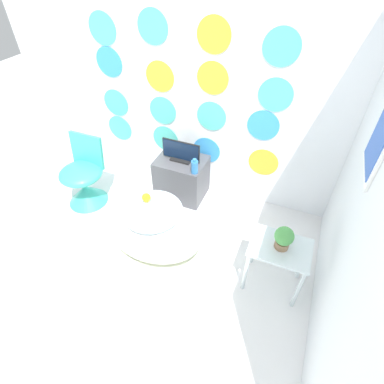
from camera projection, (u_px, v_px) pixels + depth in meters
The scene contains 12 objects.
ground_plane at pixel (97, 314), 2.51m from camera, with size 12.00×12.00×0.00m, color white.
wall_back_dotted at pixel (186, 80), 2.98m from camera, with size 4.31×0.05×2.60m.
wall_right at pixel (374, 174), 1.82m from camera, with size 0.06×2.90×2.60m.
rug at pixel (150, 261), 2.90m from camera, with size 1.37×0.92×0.01m.
bathtub at pixel (155, 229), 2.86m from camera, with size 0.96×0.67×0.54m.
rubber_duck at pixel (146, 197), 2.73m from camera, with size 0.08×0.09×0.10m.
chair at pixel (85, 183), 3.39m from camera, with size 0.47×0.47×0.79m.
tv_cabinet at pixel (182, 178), 3.48m from camera, with size 0.55×0.42×0.50m.
tv at pixel (181, 152), 3.25m from camera, with size 0.43×0.12×0.24m.
vase at pixel (195, 167), 3.10m from camera, with size 0.07×0.07×0.17m.
side_table at pixel (279, 254), 2.46m from camera, with size 0.49×0.36×0.51m.
potted_plant_left at pixel (284, 238), 2.32m from camera, with size 0.15×0.15×0.21m.
Camera 1 is at (1.21, -0.80, 2.43)m, focal length 28.00 mm.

